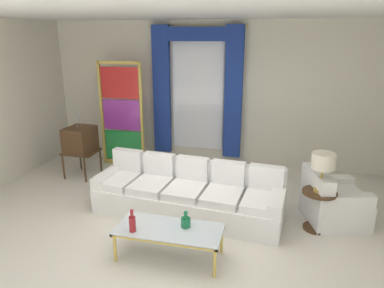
{
  "coord_description": "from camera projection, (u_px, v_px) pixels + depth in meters",
  "views": [
    {
      "loc": [
        1.27,
        -4.21,
        2.71
      ],
      "look_at": [
        0.0,
        0.9,
        1.05
      ],
      "focal_mm": 32.61,
      "sensor_mm": 36.0,
      "label": 1
    }
  ],
  "objects": [
    {
      "name": "ground_plane",
      "position": [
        177.0,
        232.0,
        5.0
      ],
      "size": [
        16.0,
        16.0,
        0.0
      ],
      "primitive_type": "plane",
      "color": "silver"
    },
    {
      "name": "wall_rear",
      "position": [
        216.0,
        94.0,
        7.38
      ],
      "size": [
        8.0,
        0.12,
        3.0
      ],
      "primitive_type": "cube",
      "color": "silver",
      "rests_on": "ground"
    },
    {
      "name": "ceiling_slab",
      "position": [
        190.0,
        11.0,
        4.83
      ],
      "size": [
        8.0,
        7.6,
        0.04
      ],
      "primitive_type": "cube",
      "color": "white"
    },
    {
      "name": "curtained_window",
      "position": [
        197.0,
        83.0,
        7.24
      ],
      "size": [
        2.0,
        0.17,
        2.7
      ],
      "color": "white",
      "rests_on": "ground"
    },
    {
      "name": "couch_white_long",
      "position": [
        189.0,
        194.0,
        5.5
      ],
      "size": [
        2.99,
        1.18,
        0.86
      ],
      "color": "white",
      "rests_on": "ground"
    },
    {
      "name": "coffee_table",
      "position": [
        169.0,
        231.0,
        4.33
      ],
      "size": [
        1.33,
        0.57,
        0.41
      ],
      "color": "silver",
      "rests_on": "ground"
    },
    {
      "name": "bottle_blue_decanter",
      "position": [
        132.0,
        223.0,
        4.22
      ],
      "size": [
        0.08,
        0.08,
        0.3
      ],
      "color": "maroon",
      "rests_on": "coffee_table"
    },
    {
      "name": "bottle_crystal_tall",
      "position": [
        186.0,
        221.0,
        4.34
      ],
      "size": [
        0.12,
        0.12,
        0.22
      ],
      "color": "#196B3D",
      "rests_on": "coffee_table"
    },
    {
      "name": "vintage_tv",
      "position": [
        80.0,
        141.0,
        6.8
      ],
      "size": [
        0.62,
        0.62,
        1.35
      ],
      "color": "#472D19",
      "rests_on": "ground"
    },
    {
      "name": "armchair_white",
      "position": [
        331.0,
        203.0,
        5.22
      ],
      "size": [
        1.01,
        1.0,
        0.8
      ],
      "color": "white",
      "rests_on": "ground"
    },
    {
      "name": "stained_glass_divider",
      "position": [
        122.0,
        117.0,
        7.3
      ],
      "size": [
        0.95,
        0.05,
        2.2
      ],
      "color": "gold",
      "rests_on": "ground"
    },
    {
      "name": "peacock_figurine",
      "position": [
        137.0,
        164.0,
        7.02
      ],
      "size": [
        0.44,
        0.6,
        0.5
      ],
      "color": "beige",
      "rests_on": "ground"
    },
    {
      "name": "round_side_table",
      "position": [
        318.0,
        207.0,
        4.98
      ],
      "size": [
        0.48,
        0.48,
        0.59
      ],
      "color": "#472D19",
      "rests_on": "ground"
    },
    {
      "name": "table_lamp_brass",
      "position": [
        323.0,
        163.0,
        4.77
      ],
      "size": [
        0.32,
        0.32,
        0.57
      ],
      "color": "#B29338",
      "rests_on": "round_side_table"
    }
  ]
}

